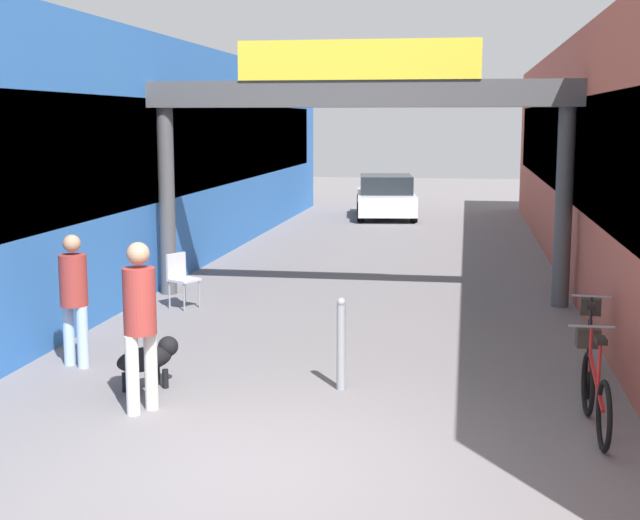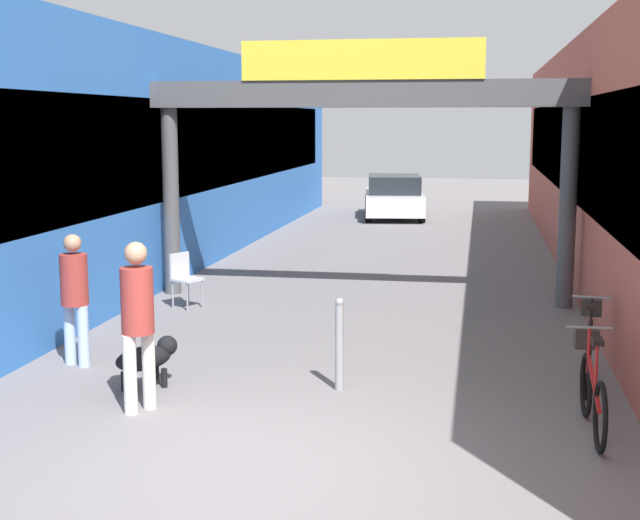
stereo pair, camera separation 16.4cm
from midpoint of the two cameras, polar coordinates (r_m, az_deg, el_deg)
name	(u,v)px [view 2 (the right image)]	position (r m, az deg, el deg)	size (l,w,h in m)	color
ground_plane	(249,466)	(8.11, -3.95, -13.02)	(80.00, 80.00, 0.00)	slate
storefront_left	(148,156)	(19.58, -10.70, 6.56)	(3.00, 26.00, 4.53)	blue
arcade_sign_gateway	(362,116)	(14.88, 3.03, 9.17)	(7.40, 0.47, 4.31)	#4C4C4F
pedestrian_with_dog	(138,314)	(9.41, -11.10, -3.44)	(0.47, 0.47, 1.80)	silver
pedestrian_companion	(75,291)	(11.37, -15.04, -1.94)	(0.44, 0.44, 1.65)	#A5BFE0
dog_on_leash	(148,357)	(10.35, -10.47, -6.15)	(0.70, 0.77, 0.57)	black
bicycle_red_nearest	(592,387)	(9.26, 17.49, -7.75)	(0.46, 1.69, 0.98)	black
bicycle_black_second	(589,347)	(10.84, 17.27, -5.32)	(0.46, 1.68, 0.98)	black
bollard_post_metal	(339,343)	(10.09, 1.72, -5.36)	(0.10, 0.10, 1.06)	gray
cafe_chair_aluminium_nearer	(184,275)	(14.65, -8.39, -0.93)	(0.54, 0.54, 0.89)	gray
parked_car_white	(394,197)	(28.08, 4.91, 4.04)	(2.25, 4.19, 1.33)	silver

